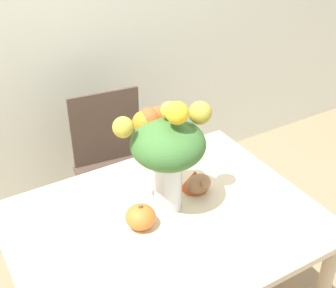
{
  "coord_description": "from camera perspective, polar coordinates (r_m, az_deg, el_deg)",
  "views": [
    {
      "loc": [
        -0.71,
        -1.22,
        2.0
      ],
      "look_at": [
        0.05,
        0.07,
        1.05
      ],
      "focal_mm": 50.0,
      "sensor_mm": 36.0,
      "label": 1
    }
  ],
  "objects": [
    {
      "name": "pumpkin",
      "position": [
        1.84,
        -3.36,
        -8.85
      ],
      "size": [
        0.12,
        0.12,
        0.11
      ],
      "color": "orange",
      "rests_on": "dining_table"
    },
    {
      "name": "dining_table",
      "position": [
        1.96,
        -0.37,
        -11.49
      ],
      "size": [
        1.21,
        0.92,
        0.74
      ],
      "color": "beige",
      "rests_on": "ground_plane"
    },
    {
      "name": "flower_vase",
      "position": [
        1.79,
        -0.16,
        -0.31
      ],
      "size": [
        0.38,
        0.31,
        0.5
      ],
      "color": "silver",
      "rests_on": "dining_table"
    },
    {
      "name": "dining_chair_near_window",
      "position": [
        2.67,
        -6.48,
        -3.09
      ],
      "size": [
        0.47,
        0.47,
        0.89
      ],
      "rotation": [
        0.0,
        0.0,
        -0.13
      ],
      "color": "#47382D",
      "rests_on": "ground_plane"
    },
    {
      "name": "turkey_figurine",
      "position": [
        2.02,
        3.49,
        -4.59
      ],
      "size": [
        0.11,
        0.15,
        0.09
      ],
      "color": "#936642",
      "rests_on": "dining_table"
    }
  ]
}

